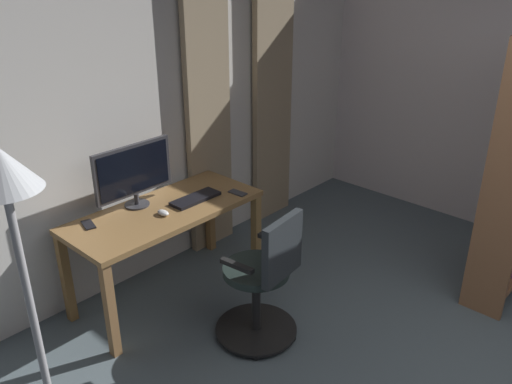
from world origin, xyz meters
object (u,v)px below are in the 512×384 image
cell_phone_by_monitor (88,225)px  floor_lamp (22,265)px  computer_monitor (134,172)px  cell_phone_face_up (238,193)px  computer_mouse (163,213)px  desk (165,221)px  computer_keyboard (195,198)px  office_chair (263,282)px

cell_phone_by_monitor → floor_lamp: 1.72m
computer_monitor → cell_phone_face_up: size_ratio=4.35×
floor_lamp → computer_monitor: bearing=-136.0°
computer_monitor → computer_mouse: 0.36m
cell_phone_face_up → cell_phone_by_monitor: bearing=-24.1°
computer_mouse → desk: bearing=-132.6°
computer_monitor → cell_phone_face_up: computer_monitor is taller
computer_mouse → floor_lamp: bearing=36.9°
computer_keyboard → computer_mouse: (0.32, 0.02, 0.01)m
computer_keyboard → floor_lamp: (1.69, 1.06, 0.66)m
cell_phone_face_up → floor_lamp: floor_lamp is taller
cell_phone_face_up → computer_mouse: bearing=-16.0°
office_chair → computer_mouse: size_ratio=9.47×
desk → cell_phone_by_monitor: bearing=-19.0°
cell_phone_by_monitor → cell_phone_face_up: bearing=175.5°
computer_mouse → cell_phone_face_up: (-0.61, 0.13, -0.01)m
desk → cell_phone_face_up: cell_phone_face_up is taller
office_chair → computer_mouse: (0.17, -0.79, 0.30)m
floor_lamp → cell_phone_face_up: bearing=-155.5°
cell_phone_by_monitor → computer_monitor: bearing=-162.1°
desk → computer_mouse: bearing=47.4°
office_chair → cell_phone_face_up: bearing=49.7°
computer_keyboard → computer_monitor: bearing=-35.3°
desk → cell_phone_by_monitor: size_ratio=9.96×
office_chair → computer_keyboard: bearing=73.1°
computer_monitor → computer_keyboard: 0.49m
computer_monitor → computer_keyboard: size_ratio=1.60×
cell_phone_by_monitor → desk: bearing=176.2°
computer_keyboard → computer_mouse: 0.32m
desk → office_chair: size_ratio=1.51×
desk → cell_phone_by_monitor: (0.51, -0.17, 0.10)m
cell_phone_by_monitor → floor_lamp: floor_lamp is taller
cell_phone_by_monitor → cell_phone_face_up: same height
office_chair → desk: bearing=90.1°
computer_monitor → floor_lamp: bearing=44.0°
desk → computer_mouse: computer_mouse is taller
office_chair → computer_mouse: 0.86m
desk → computer_keyboard: size_ratio=3.67×
desk → computer_monitor: bearing=-63.1°
computer_mouse → cell_phone_face_up: 0.63m
office_chair → floor_lamp: size_ratio=0.52×
cell_phone_face_up → computer_keyboard: bearing=-31.2°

